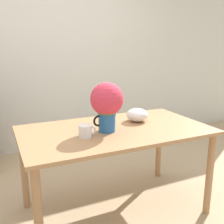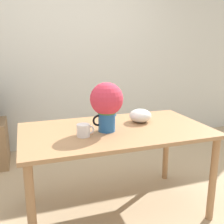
{
  "view_description": "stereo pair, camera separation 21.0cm",
  "coord_description": "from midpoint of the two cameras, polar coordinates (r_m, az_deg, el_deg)",
  "views": [
    {
      "loc": [
        -0.83,
        -1.88,
        1.44
      ],
      "look_at": [
        0.03,
        -0.02,
        0.93
      ],
      "focal_mm": 42.0,
      "sensor_mm": 36.0,
      "label": 1
    },
    {
      "loc": [
        -0.63,
        -1.95,
        1.44
      ],
      "look_at": [
        0.03,
        -0.02,
        0.93
      ],
      "focal_mm": 42.0,
      "sensor_mm": 36.0,
      "label": 2
    }
  ],
  "objects": [
    {
      "name": "white_bowl",
      "position": [
        2.39,
        8.7,
        -0.81
      ],
      "size": [
        0.2,
        0.2,
        0.12
      ],
      "color": "silver",
      "rests_on": "table"
    },
    {
      "name": "wall_back",
      "position": [
        3.77,
        -7.79,
        11.9
      ],
      "size": [
        8.0,
        0.05,
        2.6
      ],
      "color": "silver",
      "rests_on": "ground_plane"
    },
    {
      "name": "flower_vase",
      "position": [
        2.07,
        1.72,
        1.93
      ],
      "size": [
        0.26,
        0.26,
        0.4
      ],
      "color": "#235B9E",
      "rests_on": "table"
    },
    {
      "name": "ground_plane",
      "position": [
        2.51,
        1.82,
        -20.96
      ],
      "size": [
        12.0,
        12.0,
        0.0
      ],
      "primitive_type": "plane",
      "color": "tan"
    },
    {
      "name": "coffee_mug",
      "position": [
        2.0,
        -3.19,
        -4.05
      ],
      "size": [
        0.14,
        0.1,
        0.1
      ],
      "color": "white",
      "rests_on": "table"
    },
    {
      "name": "table",
      "position": [
        2.22,
        3.56,
        -6.0
      ],
      "size": [
        1.56,
        0.88,
        0.77
      ],
      "color": "#A3754C",
      "rests_on": "ground_plane"
    }
  ]
}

